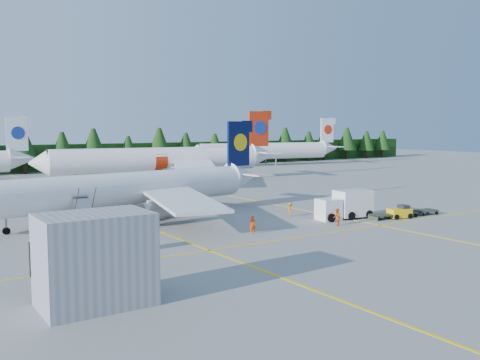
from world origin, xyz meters
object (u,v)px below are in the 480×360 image
airliner_navy (115,191)px  airliner_red (154,160)px  airstairs (89,226)px  baggage_tug (400,212)px  service_truck (344,205)px

airliner_navy → airliner_red: (20.55, 35.04, 0.73)m
airliner_red → airstairs: bearing=-114.1°
airliner_navy → airstairs: size_ratio=7.14×
baggage_tug → airliner_navy: bearing=161.1°
airliner_red → service_truck: airliner_red is taller
airliner_red → service_truck: 47.67m
airstairs → airliner_navy: bearing=52.5°
airliner_navy → airstairs: (-4.56, -5.55, -2.47)m
airliner_navy → airliner_red: airliner_red is taller
airliner_red → baggage_tug: (5.97, -50.76, -3.27)m
airstairs → baggage_tug: bearing=-16.2°
airliner_red → service_truck: size_ratio=6.84×
service_truck → baggage_tug: bearing=-23.6°
airliner_red → baggage_tug: 51.22m
service_truck → airstairs: bearing=171.9°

